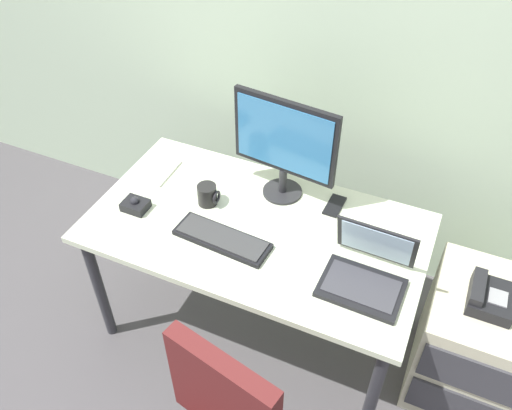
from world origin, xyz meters
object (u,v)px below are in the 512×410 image
file_cabinet (469,341)px  keyboard (222,239)px  desk_phone (489,297)px  monitor_main (284,143)px  coffee_mug (208,195)px  laptop (367,271)px  cell_phone (335,206)px  trackball_mouse (135,205)px  paper_notepad (158,170)px

file_cabinet → keyboard: size_ratio=1.40×
desk_phone → monitor_main: (-0.95, 0.15, 0.37)m
coffee_mug → keyboard: bearing=-48.5°
laptop → coffee_mug: (-0.76, 0.15, -0.00)m
cell_phone → coffee_mug: bearing=-156.4°
file_cabinet → coffee_mug: coffee_mug is taller
trackball_mouse → paper_notepad: bearing=101.6°
coffee_mug → monitor_main: bearing=36.0°
file_cabinet → coffee_mug: bearing=-176.9°
trackball_mouse → paper_notepad: size_ratio=0.53×
keyboard → monitor_main: bearing=73.8°
paper_notepad → cell_phone: 0.86m
laptop → trackball_mouse: 1.04m
keyboard → paper_notepad: keyboard is taller
desk_phone → paper_notepad: 1.56m
keyboard → paper_notepad: bearing=149.6°
file_cabinet → paper_notepad: (-1.56, 0.04, 0.43)m
keyboard → trackball_mouse: trackball_mouse is taller
laptop → cell_phone: 0.43m
desk_phone → trackball_mouse: trackball_mouse is taller
coffee_mug → paper_notepad: 0.35m
desk_phone → trackball_mouse: 1.52m
laptop → trackball_mouse: (-1.04, -0.02, -0.03)m
laptop → trackball_mouse: size_ratio=2.89×
laptop → coffee_mug: laptop is taller
cell_phone → trackball_mouse: bearing=-153.1°
paper_notepad → cell_phone: paper_notepad is taller
keyboard → paper_notepad: (-0.49, 0.29, -0.01)m
trackball_mouse → coffee_mug: (0.27, 0.16, 0.03)m
file_cabinet → laptop: size_ratio=1.85×
coffee_mug → cell_phone: (0.52, 0.21, -0.04)m
paper_notepad → cell_phone: size_ratio=1.46×
coffee_mug → laptop: bearing=-10.9°
laptop → paper_notepad: laptop is taller
file_cabinet → keyboard: 1.18m
laptop → file_cabinet: bearing=24.2°
desk_phone → monitor_main: size_ratio=0.41×
cell_phone → desk_phone: bearing=-11.1°
keyboard → trackball_mouse: 0.44m
file_cabinet → paper_notepad: paper_notepad is taller
file_cabinet → cell_phone: size_ratio=4.13×
coffee_mug → cell_phone: 0.57m
cell_phone → paper_notepad: bearing=-171.2°
desk_phone → laptop: bearing=-157.1°
trackball_mouse → keyboard: bearing=-2.7°
desk_phone → trackball_mouse: (-1.50, -0.21, 0.12)m
file_cabinet → cell_phone: cell_phone is taller
file_cabinet → trackball_mouse: size_ratio=5.34×
laptop → cell_phone: (-0.24, 0.36, -0.05)m
keyboard → coffee_mug: size_ratio=4.31×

